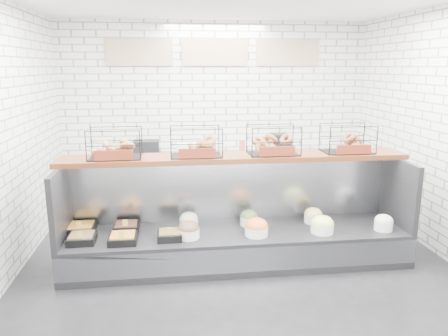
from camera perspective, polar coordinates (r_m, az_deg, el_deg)
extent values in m
plane|color=black|center=(5.08, 2.26, -13.52)|extent=(5.50, 5.50, 0.00)
cube|color=silver|center=(7.31, -1.18, 7.01)|extent=(5.00, 0.02, 3.00)
cube|color=#CEB18F|center=(7.22, -11.03, 14.65)|extent=(1.05, 0.03, 0.42)
cube|color=#CEB18F|center=(7.24, -1.19, 14.87)|extent=(1.05, 0.03, 0.42)
cube|color=#CEB18F|center=(7.47, 8.32, 14.69)|extent=(1.05, 0.03, 0.42)
cube|color=black|center=(5.27, 1.73, -10.13)|extent=(4.00, 0.90, 0.40)
cube|color=#93969B|center=(4.87, 2.54, -11.92)|extent=(4.00, 0.03, 0.28)
cube|color=#93969B|center=(5.45, 1.11, -2.63)|extent=(4.00, 0.08, 0.80)
cube|color=black|center=(5.15, -20.50, -4.44)|extent=(0.06, 0.90, 0.80)
cube|color=black|center=(5.70, 21.77, -2.88)|extent=(0.06, 0.90, 0.80)
cube|color=black|center=(5.08, -18.08, -8.81)|extent=(0.29, 0.29, 0.08)
cube|color=brown|center=(5.06, -18.10, -8.44)|extent=(0.25, 0.25, 0.04)
cube|color=gold|center=(4.95, -18.37, -8.28)|extent=(0.06, 0.01, 0.08)
cube|color=black|center=(5.38, -18.16, -7.54)|extent=(0.32, 0.32, 0.08)
cube|color=orange|center=(5.37, -18.19, -7.19)|extent=(0.27, 0.27, 0.04)
cube|color=gold|center=(5.25, -18.46, -7.05)|extent=(0.06, 0.01, 0.08)
cube|color=black|center=(4.96, -13.07, -9.00)|extent=(0.30, 0.30, 0.08)
cube|color=#C57629|center=(4.95, -13.09, -8.63)|extent=(0.26, 0.26, 0.04)
cube|color=gold|center=(4.83, -13.25, -8.48)|extent=(0.06, 0.01, 0.08)
cube|color=black|center=(5.29, -12.62, -7.57)|extent=(0.29, 0.29, 0.08)
cube|color=brown|center=(5.28, -12.64, -7.21)|extent=(0.24, 0.24, 0.04)
cube|color=gold|center=(5.16, -12.77, -7.03)|extent=(0.06, 0.01, 0.08)
cube|color=black|center=(4.96, -7.11, -8.75)|extent=(0.27, 0.27, 0.08)
cube|color=brown|center=(4.95, -7.13, -8.38)|extent=(0.23, 0.23, 0.04)
cube|color=gold|center=(4.84, -7.14, -8.18)|extent=(0.06, 0.01, 0.08)
cylinder|color=white|center=(4.96, -4.61, -8.49)|extent=(0.24, 0.24, 0.11)
ellipsoid|color=brown|center=(4.94, -4.62, -7.85)|extent=(0.23, 0.23, 0.16)
cylinder|color=white|center=(5.26, -4.62, -7.21)|extent=(0.23, 0.23, 0.11)
ellipsoid|color=silver|center=(5.24, -4.63, -6.60)|extent=(0.22, 0.22, 0.15)
cylinder|color=white|center=(5.03, 4.25, -8.18)|extent=(0.27, 0.27, 0.11)
ellipsoid|color=orange|center=(5.01, 4.26, -7.54)|extent=(0.26, 0.26, 0.18)
cylinder|color=white|center=(5.35, 3.26, -6.86)|extent=(0.22, 0.22, 0.11)
ellipsoid|color=olive|center=(5.33, 3.26, -6.25)|extent=(0.21, 0.21, 0.15)
cylinder|color=white|center=(5.22, 12.69, -7.66)|extent=(0.26, 0.26, 0.11)
ellipsoid|color=#EAE978|center=(5.20, 12.72, -7.04)|extent=(0.26, 0.26, 0.18)
cylinder|color=white|center=(5.52, 11.54, -6.44)|extent=(0.22, 0.22, 0.11)
ellipsoid|color=#F3E67C|center=(5.51, 11.57, -5.85)|extent=(0.21, 0.21, 0.15)
cylinder|color=white|center=(5.51, 20.10, -7.06)|extent=(0.22, 0.22, 0.11)
ellipsoid|color=white|center=(5.49, 20.15, -6.47)|extent=(0.21, 0.21, 0.15)
cube|color=#451F0E|center=(5.17, 1.44, 1.40)|extent=(4.10, 0.50, 0.06)
cube|color=black|center=(5.11, -14.06, 3.16)|extent=(0.60, 0.38, 0.34)
cube|color=maroon|center=(4.93, -14.26, 1.61)|extent=(0.42, 0.02, 0.11)
cube|color=black|center=(5.08, -3.70, 3.47)|extent=(0.60, 0.38, 0.34)
cube|color=maroon|center=(4.90, -3.53, 1.93)|extent=(0.42, 0.02, 0.11)
cube|color=black|center=(5.22, 6.46, 3.67)|extent=(0.60, 0.38, 0.34)
cube|color=maroon|center=(5.04, 6.97, 2.17)|extent=(0.42, 0.02, 0.11)
cube|color=black|center=(5.51, 15.83, 3.75)|extent=(0.60, 0.38, 0.34)
cube|color=maroon|center=(5.34, 16.60, 2.33)|extent=(0.42, 0.02, 0.11)
cube|color=#93969B|center=(7.19, -0.87, -1.62)|extent=(4.00, 0.60, 0.90)
cube|color=black|center=(7.01, -10.11, 2.57)|extent=(0.40, 0.30, 0.24)
cube|color=silver|center=(7.01, -4.72, 2.49)|extent=(0.35, 0.28, 0.18)
cylinder|color=#D34634|center=(7.08, 2.36, 2.79)|extent=(0.09, 0.09, 0.22)
cube|color=black|center=(7.28, 7.39, 3.29)|extent=(0.30, 0.30, 0.30)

